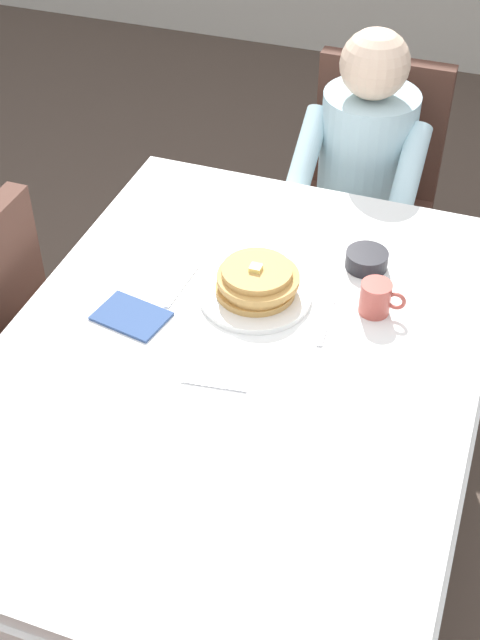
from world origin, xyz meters
TOP-DOWN VIEW (x-y plane):
  - ground_plane at (0.00, 0.00)m, footprint 14.00×14.00m
  - dining_table_main at (0.00, 0.00)m, footprint 1.12×1.52m
  - chair_diner at (0.07, 1.17)m, footprint 0.44×0.45m
  - diner_person at (0.07, 1.01)m, footprint 0.40×0.43m
  - plate_breakfast at (-0.02, 0.21)m, footprint 0.28×0.28m
  - breakfast_stack at (-0.02, 0.21)m, footprint 0.21×0.20m
  - cup_coffee at (0.27, 0.26)m, footprint 0.11×0.08m
  - bowl_butter at (0.21, 0.42)m, footprint 0.11×0.11m
  - fork_left_of_plate at (-0.21, 0.19)m, footprint 0.02×0.18m
  - knife_right_of_plate at (0.17, 0.19)m, footprint 0.03×0.20m
  - spoon_near_edge at (-0.01, -0.11)m, footprint 0.15×0.03m
  - napkin_folded at (-0.28, 0.04)m, footprint 0.19×0.15m

SIDE VIEW (x-z plane):
  - ground_plane at x=0.00m, z-range 0.00..0.00m
  - chair_diner at x=0.07m, z-range 0.06..0.99m
  - dining_table_main at x=0.00m, z-range 0.28..1.02m
  - diner_person at x=0.07m, z-range 0.11..1.23m
  - fork_left_of_plate at x=-0.21m, z-range 0.74..0.74m
  - knife_right_of_plate at x=0.17m, z-range 0.74..0.74m
  - spoon_near_edge at x=-0.01m, z-range 0.74..0.74m
  - napkin_folded at x=-0.28m, z-range 0.74..0.75m
  - plate_breakfast at x=-0.02m, z-range 0.74..0.76m
  - bowl_butter at x=0.21m, z-range 0.74..0.78m
  - cup_coffee at x=0.27m, z-range 0.74..0.83m
  - breakfast_stack at x=-0.02m, z-range 0.75..0.83m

